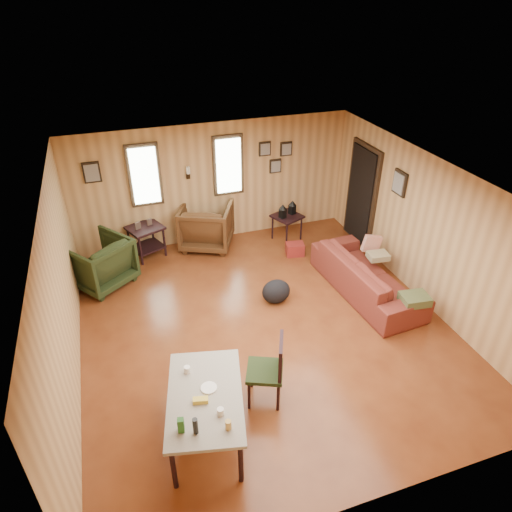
# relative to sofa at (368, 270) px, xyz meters

# --- Properties ---
(room) EXTENTS (5.54, 6.04, 2.44)m
(room) POSITION_rel_sofa_xyz_m (-1.79, -0.01, 0.76)
(room) COLOR brown
(room) RESTS_ON ground
(sofa) EXTENTS (0.84, 2.34, 0.90)m
(sofa) POSITION_rel_sofa_xyz_m (0.00, 0.00, 0.00)
(sofa) COLOR maroon
(sofa) RESTS_ON ground
(recliner_brown) EXTENTS (1.25, 1.22, 0.99)m
(recliner_brown) POSITION_rel_sofa_xyz_m (-2.21, 2.43, 0.05)
(recliner_brown) COLOR #4B2E16
(recliner_brown) RESTS_ON ground
(recliner_green) EXTENTS (1.27, 1.26, 0.96)m
(recliner_green) POSITION_rel_sofa_xyz_m (-4.28, 1.72, 0.03)
(recliner_green) COLOR #222E15
(recliner_green) RESTS_ON ground
(end_table) EXTENTS (0.77, 0.74, 0.78)m
(end_table) POSITION_rel_sofa_xyz_m (-3.40, 2.42, -0.01)
(end_table) COLOR black
(end_table) RESTS_ON ground
(side_table) EXTENTS (0.68, 0.68, 0.83)m
(side_table) POSITION_rel_sofa_xyz_m (-0.59, 2.17, 0.12)
(side_table) COLOR black
(side_table) RESTS_ON ground
(cooler) EXTENTS (0.39, 0.31, 0.25)m
(cooler) POSITION_rel_sofa_xyz_m (-0.67, 1.53, -0.33)
(cooler) COLOR maroon
(cooler) RESTS_ON ground
(backpack) EXTENTS (0.58, 0.51, 0.42)m
(backpack) POSITION_rel_sofa_xyz_m (-1.56, 0.23, -0.24)
(backpack) COLOR black
(backpack) RESTS_ON ground
(sofa_pillows) EXTENTS (0.58, 1.82, 0.37)m
(sofa_pillows) POSITION_rel_sofa_xyz_m (0.31, -0.27, 0.06)
(sofa_pillows) COLOR #4B542F
(sofa_pillows) RESTS_ON sofa
(dining_table) EXTENTS (1.12, 1.54, 0.91)m
(dining_table) POSITION_rel_sofa_xyz_m (-3.27, -1.99, 0.20)
(dining_table) COLOR gray
(dining_table) RESTS_ON ground
(dining_chair) EXTENTS (0.59, 0.59, 0.99)m
(dining_chair) POSITION_rel_sofa_xyz_m (-2.36, -1.67, 0.11)
(dining_chair) COLOR #222E15
(dining_chair) RESTS_ON ground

